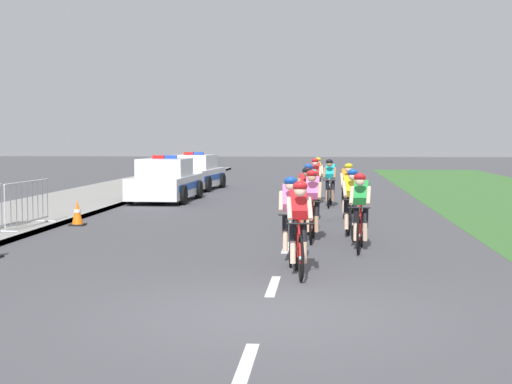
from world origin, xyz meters
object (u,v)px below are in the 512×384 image
cyclist_fifth (306,198)px  cyclist_seventh (347,191)px  cyclist_lead (299,227)px  police_car_nearest (166,182)px  cyclist_second (290,218)px  traffic_cone_far (77,213)px  cyclist_eighth (310,192)px  police_car_second (194,174)px  cyclist_fourth (312,205)px  cyclist_tenth (315,180)px  cyclist_ninth (330,182)px  cyclist_sixth (351,203)px  cyclist_third (361,211)px  cyclist_eleventh (317,179)px  crowd_barrier_rear (27,204)px

cyclist_fifth → cyclist_seventh: (1.04, 2.64, 0.00)m
cyclist_lead → police_car_nearest: 14.90m
cyclist_second → traffic_cone_far: cyclist_second is taller
cyclist_second → police_car_nearest: 13.59m
cyclist_eighth → police_car_nearest: bearing=130.0°
cyclist_fifth → police_car_nearest: bearing=121.5°
police_car_nearest → police_car_second: size_ratio=0.98×
cyclist_second → cyclist_eighth: size_ratio=1.00×
cyclist_fourth → police_car_second: (-5.23, 15.83, -0.11)m
cyclist_tenth → police_car_nearest: (-5.18, 0.73, -0.11)m
cyclist_fifth → police_car_nearest: (-5.05, 8.26, -0.11)m
traffic_cone_far → cyclist_seventh: bearing=15.4°
cyclist_eighth → cyclist_seventh: bearing=25.1°
cyclist_fourth → police_car_nearest: size_ratio=0.39×
cyclist_tenth → cyclist_fourth: bearing=-89.7°
cyclist_lead → cyclist_fifth: 5.75m
cyclist_eighth → cyclist_ninth: same height
cyclist_second → cyclist_sixth: same height
cyclist_second → cyclist_tenth: size_ratio=1.00×
cyclist_sixth → traffic_cone_far: (-6.73, 1.85, -0.48)m
cyclist_second → cyclist_third: 1.95m
cyclist_seventh → traffic_cone_far: cyclist_seventh is taller
cyclist_second → cyclist_seventh: size_ratio=1.00×
cyclist_eighth → cyclist_eleventh: bearing=89.0°
cyclist_second → cyclist_eleventh: bearing=88.5°
cyclist_third → cyclist_sixth: 1.88m
cyclist_ninth → police_car_second: bearing=126.5°
cyclist_seventh → cyclist_ninth: same height
cyclist_lead → crowd_barrier_rear: cyclist_lead is taller
cyclist_sixth → cyclist_tenth: same height
cyclist_sixth → crowd_barrier_rear: bearing=176.2°
cyclist_fourth → crowd_barrier_rear: cyclist_fourth is taller
cyclist_third → cyclist_fifth: size_ratio=1.00×
cyclist_tenth → cyclist_eleventh: bearing=88.1°
cyclist_fourth → police_car_second: size_ratio=0.38×
police_car_second → cyclist_eighth: bearing=-66.9°
cyclist_fourth → traffic_cone_far: size_ratio=2.69×
police_car_second → cyclist_ninth: bearing=-53.5°
cyclist_second → police_car_nearest: police_car_nearest is taller
police_car_second → police_car_nearest: bearing=-90.0°
cyclist_lead → cyclist_seventh: same height
cyclist_ninth → crowd_barrier_rear: (-7.07, -7.11, -0.14)m
police_car_second → traffic_cone_far: (-0.67, -13.39, -0.37)m
cyclist_third → crowd_barrier_rear: cyclist_third is taller
cyclist_third → cyclist_fifth: same height
crowd_barrier_rear → cyclist_second: bearing=-31.3°
cyclist_eighth → traffic_cone_far: size_ratio=2.69×
cyclist_second → police_car_second: 19.22m
police_car_nearest → traffic_cone_far: (-0.67, -7.49, -0.37)m
cyclist_fourth → traffic_cone_far: bearing=157.6°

